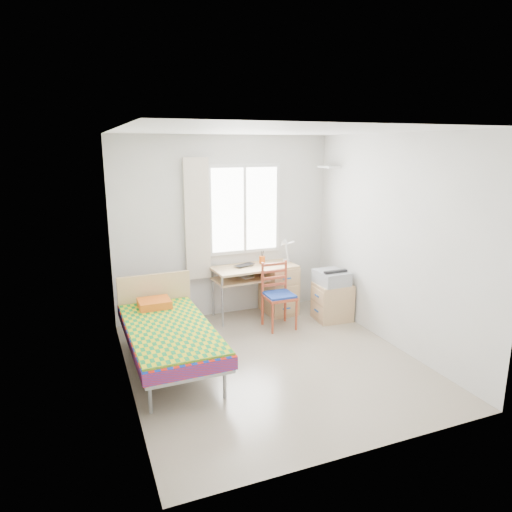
% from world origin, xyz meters
% --- Properties ---
extents(floor, '(3.50, 3.50, 0.00)m').
position_xyz_m(floor, '(0.00, 0.00, 0.00)').
color(floor, '#BCAD93').
rests_on(floor, ground).
extents(ceiling, '(3.50, 3.50, 0.00)m').
position_xyz_m(ceiling, '(0.00, 0.00, 2.60)').
color(ceiling, white).
rests_on(ceiling, wall_back).
extents(wall_back, '(3.20, 0.00, 3.20)m').
position_xyz_m(wall_back, '(0.00, 1.75, 1.30)').
color(wall_back, silver).
rests_on(wall_back, ground).
extents(wall_left, '(0.00, 3.50, 3.50)m').
position_xyz_m(wall_left, '(-1.60, 0.00, 1.30)').
color(wall_left, silver).
rests_on(wall_left, ground).
extents(wall_right, '(0.00, 3.50, 3.50)m').
position_xyz_m(wall_right, '(1.60, 0.00, 1.30)').
color(wall_right, silver).
rests_on(wall_right, ground).
extents(window, '(1.10, 0.04, 1.30)m').
position_xyz_m(window, '(0.30, 1.73, 1.55)').
color(window, white).
rests_on(window, wall_back).
extents(curtain, '(0.35, 0.05, 1.70)m').
position_xyz_m(curtain, '(-0.42, 1.68, 1.45)').
color(curtain, beige).
rests_on(curtain, wall_back).
extents(floating_shelf, '(0.20, 0.32, 0.03)m').
position_xyz_m(floating_shelf, '(1.49, 1.40, 2.15)').
color(floating_shelf, white).
rests_on(floating_shelf, wall_right).
extents(bed, '(0.94, 1.97, 0.85)m').
position_xyz_m(bed, '(-1.12, 0.40, 0.41)').
color(bed, '#999EA2').
rests_on(bed, floor).
extents(desk, '(1.24, 0.64, 0.75)m').
position_xyz_m(desk, '(0.67, 1.47, 0.41)').
color(desk, tan).
rests_on(desk, floor).
extents(chair, '(0.39, 0.39, 0.91)m').
position_xyz_m(chair, '(0.51, 0.97, 0.51)').
color(chair, maroon).
rests_on(chair, floor).
extents(cabinet, '(0.52, 0.47, 0.53)m').
position_xyz_m(cabinet, '(1.34, 0.92, 0.27)').
color(cabinet, tan).
rests_on(cabinet, floor).
extents(printer, '(0.41, 0.47, 0.20)m').
position_xyz_m(printer, '(1.32, 0.94, 0.63)').
color(printer, '#ADAFB5').
rests_on(printer, cabinet).
extents(laptop, '(0.38, 0.32, 0.03)m').
position_xyz_m(laptop, '(0.24, 1.48, 0.77)').
color(laptop, black).
rests_on(laptop, desk).
extents(pen_cup, '(0.10, 0.10, 0.11)m').
position_xyz_m(pen_cup, '(0.52, 1.58, 0.81)').
color(pen_cup, orange).
rests_on(pen_cup, desk).
extents(task_lamp, '(0.22, 0.31, 0.39)m').
position_xyz_m(task_lamp, '(0.85, 1.44, 0.99)').
color(task_lamp, white).
rests_on(task_lamp, desk).
extents(book, '(0.21, 0.25, 0.02)m').
position_xyz_m(book, '(0.16, 1.50, 0.59)').
color(book, gray).
rests_on(book, desk).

